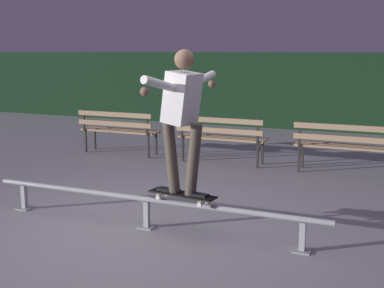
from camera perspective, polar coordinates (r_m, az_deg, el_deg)
ground_plane at (r=5.59m, az=-6.33°, el=-10.24°), size 90.00×90.00×0.00m
hedge_backdrop at (r=13.50m, az=11.89°, el=6.11°), size 24.00×1.20×1.95m
grind_rail at (r=5.69m, az=-5.25°, el=-6.83°), size 4.16×0.18×0.36m
skateboard at (r=5.46m, az=-1.11°, el=-5.86°), size 0.80×0.31×0.09m
skateboarder at (r=5.27m, az=-1.12°, el=3.95°), size 0.63×1.40×1.56m
park_bench_leftmost at (r=9.72m, az=-8.53°, el=1.93°), size 1.60×0.42×0.88m
park_bench_left_center at (r=8.82m, az=3.32°, el=1.14°), size 1.60×0.42×0.88m
park_bench_right_center at (r=8.36m, az=17.14°, el=0.16°), size 1.60×0.42×0.88m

